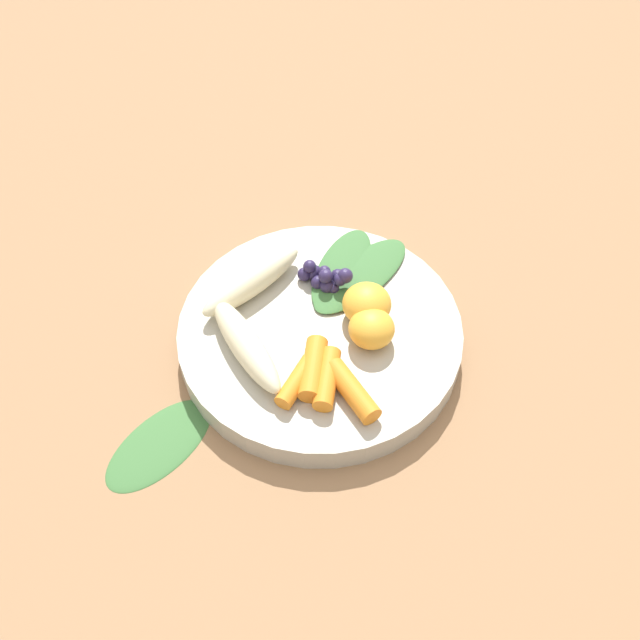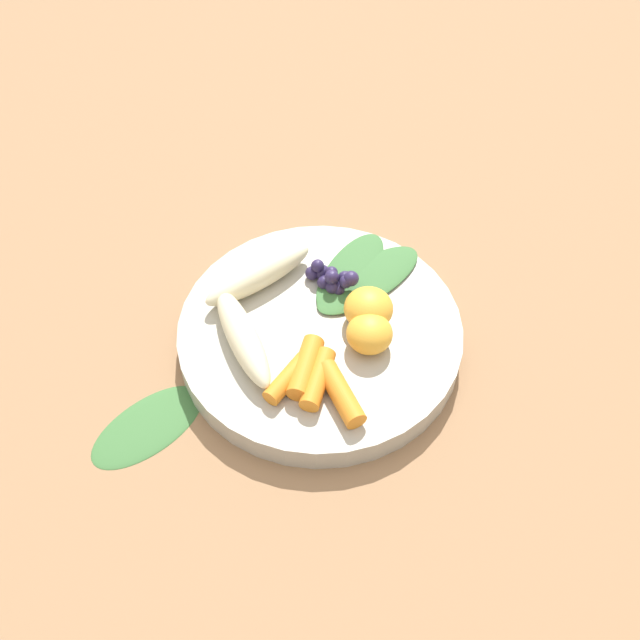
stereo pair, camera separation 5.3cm
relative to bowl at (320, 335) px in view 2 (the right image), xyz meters
name	(u,v)px [view 2 (the right image)]	position (x,y,z in m)	size (l,w,h in m)	color
ground_plane	(320,344)	(0.00, 0.00, -0.01)	(2.40, 2.40, 0.00)	#99704C
bowl	(320,335)	(0.00, 0.00, 0.00)	(0.26, 0.26, 0.03)	#B2AD9E
banana_peeled_left	(243,337)	(-0.05, 0.05, 0.03)	(0.11, 0.03, 0.03)	beige
banana_peeled_right	(258,275)	(0.02, 0.07, 0.03)	(0.11, 0.03, 0.03)	beige
orange_segment_near	(369,308)	(0.02, -0.04, 0.03)	(0.04, 0.04, 0.03)	#F4A833
orange_segment_far	(371,331)	(0.00, -0.05, 0.03)	(0.04, 0.04, 0.03)	#F4A833
carrot_front	(286,378)	(-0.07, 0.00, 0.02)	(0.02, 0.02, 0.05)	orange
carrot_mid_left	(306,367)	(-0.05, -0.01, 0.02)	(0.02, 0.02, 0.06)	orange
carrot_mid_right	(318,379)	(-0.06, -0.02, 0.02)	(0.02, 0.02, 0.06)	orange
carrot_rear	(341,394)	(-0.06, -0.05, 0.02)	(0.02, 0.02, 0.06)	orange
blueberry_pile	(332,278)	(0.05, 0.01, 0.02)	(0.03, 0.05, 0.03)	#2D234C
kale_leaf_left	(369,279)	(0.07, -0.02, 0.02)	(0.12, 0.05, 0.01)	#3D7038
kale_leaf_right	(348,270)	(0.07, 0.00, 0.02)	(0.11, 0.04, 0.01)	#3D7038
kale_leaf_stray	(148,425)	(-0.14, 0.10, -0.01)	(0.11, 0.05, 0.01)	#3D7038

